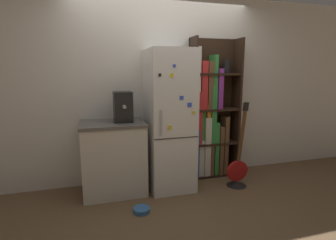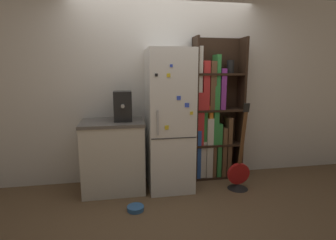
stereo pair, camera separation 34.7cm
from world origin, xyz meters
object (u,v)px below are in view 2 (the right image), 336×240
bookshelf (213,118)px  pet_bowl (136,208)px  refrigerator (169,120)px  espresso_machine (123,106)px  guitar (238,177)px

bookshelf → pet_bowl: bearing=-146.1°
refrigerator → espresso_machine: 0.63m
refrigerator → espresso_machine: bearing=177.3°
guitar → pet_bowl: (-1.39, -0.31, -0.14)m
refrigerator → espresso_machine: (-0.60, 0.03, 0.20)m
refrigerator → pet_bowl: bearing=-130.4°
refrigerator → guitar: (0.89, -0.27, -0.74)m
bookshelf → espresso_machine: bookshelf is taller
refrigerator → pet_bowl: size_ratio=9.54×
espresso_machine → pet_bowl: bearing=-80.5°
bookshelf → guitar: size_ratio=1.72×
espresso_machine → guitar: espresso_machine is taller
bookshelf → refrigerator: bearing=-163.1°
refrigerator → pet_bowl: (-0.50, -0.58, -0.89)m
espresso_machine → bookshelf: bearing=7.9°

